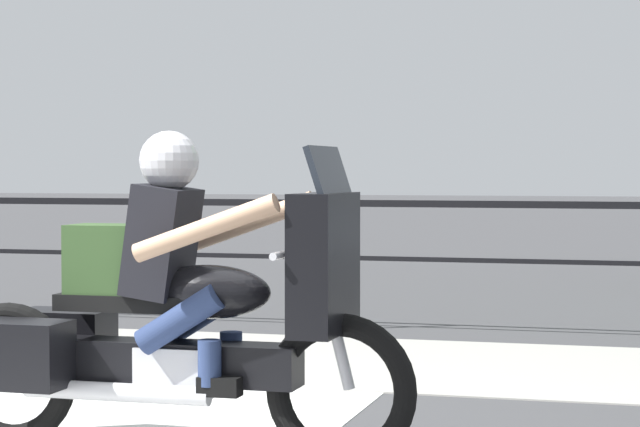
% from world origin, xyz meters
% --- Properties ---
extents(sidewalk_band, '(44.00, 2.40, 0.01)m').
position_xyz_m(sidewalk_band, '(0.00, 3.40, 0.01)').
color(sidewalk_band, '#A8A59E').
rests_on(sidewalk_band, ground).
extents(fence_railing, '(36.00, 0.05, 1.13)m').
position_xyz_m(fence_railing, '(0.00, 5.21, 0.89)').
color(fence_railing, black).
rests_on(fence_railing, ground).
extents(motorcycle, '(2.45, 0.76, 1.58)m').
position_xyz_m(motorcycle, '(0.30, 0.26, 0.71)').
color(motorcycle, black).
rests_on(motorcycle, ground).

